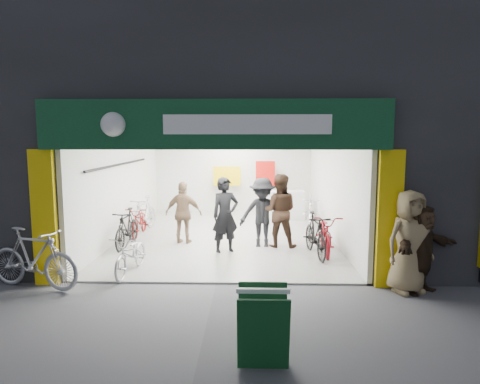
{
  "coord_description": "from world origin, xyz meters",
  "views": [
    {
      "loc": [
        0.67,
        -7.94,
        2.83
      ],
      "look_at": [
        0.43,
        1.5,
        1.61
      ],
      "focal_mm": 32.0,
      "sensor_mm": 36.0,
      "label": 1
    }
  ],
  "objects_px": {
    "parked_bike": "(34,258)",
    "sandwich_board": "(263,325)",
    "bike_right_front": "(315,235)",
    "bike_left_front": "(131,254)",
    "pedestrian_near": "(409,242)"
  },
  "relations": [
    {
      "from": "parked_bike",
      "to": "sandwich_board",
      "type": "bearing_deg",
      "value": -106.75
    },
    {
      "from": "sandwich_board",
      "to": "bike_right_front",
      "type": "bearing_deg",
      "value": 74.77
    },
    {
      "from": "bike_left_front",
      "to": "parked_bike",
      "type": "xyz_separation_m",
      "value": [
        -1.58,
        -0.9,
        0.16
      ]
    },
    {
      "from": "bike_left_front",
      "to": "sandwich_board",
      "type": "height_order",
      "value": "sandwich_board"
    },
    {
      "from": "bike_left_front",
      "to": "bike_right_front",
      "type": "distance_m",
      "value": 4.23
    },
    {
      "from": "bike_left_front",
      "to": "sandwich_board",
      "type": "relative_size",
      "value": 1.65
    },
    {
      "from": "bike_right_front",
      "to": "sandwich_board",
      "type": "distance_m",
      "value": 5.1
    },
    {
      "from": "parked_bike",
      "to": "pedestrian_near",
      "type": "xyz_separation_m",
      "value": [
        6.92,
        0.0,
        0.36
      ]
    },
    {
      "from": "parked_bike",
      "to": "bike_left_front",
      "type": "bearing_deg",
      "value": -44.87
    },
    {
      "from": "parked_bike",
      "to": "sandwich_board",
      "type": "xyz_separation_m",
      "value": [
        4.2,
        -2.64,
        -0.05
      ]
    },
    {
      "from": "bike_right_front",
      "to": "sandwich_board",
      "type": "bearing_deg",
      "value": -112.32
    },
    {
      "from": "pedestrian_near",
      "to": "sandwich_board",
      "type": "distance_m",
      "value": 3.82
    },
    {
      "from": "parked_bike",
      "to": "pedestrian_near",
      "type": "distance_m",
      "value": 6.93
    },
    {
      "from": "bike_left_front",
      "to": "sandwich_board",
      "type": "distance_m",
      "value": 4.41
    },
    {
      "from": "pedestrian_near",
      "to": "sandwich_board",
      "type": "height_order",
      "value": "pedestrian_near"
    }
  ]
}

